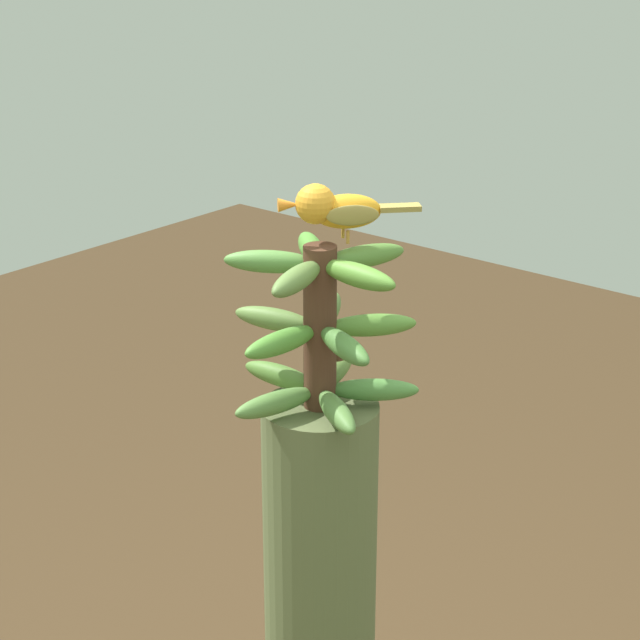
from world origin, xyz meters
name	(u,v)px	position (x,y,z in m)	size (l,w,h in m)	color
banana_bunch	(320,328)	(0.00, 0.00, 1.36)	(0.30, 0.30, 0.26)	#4C2D1E
perched_bird	(334,208)	(0.03, 0.00, 1.54)	(0.17, 0.16, 0.09)	#C68933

